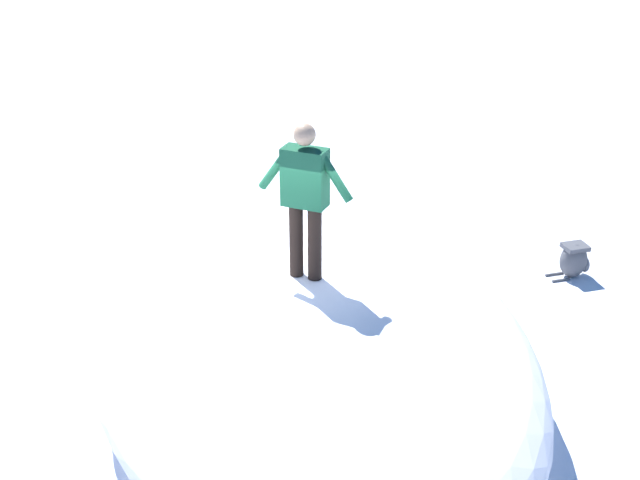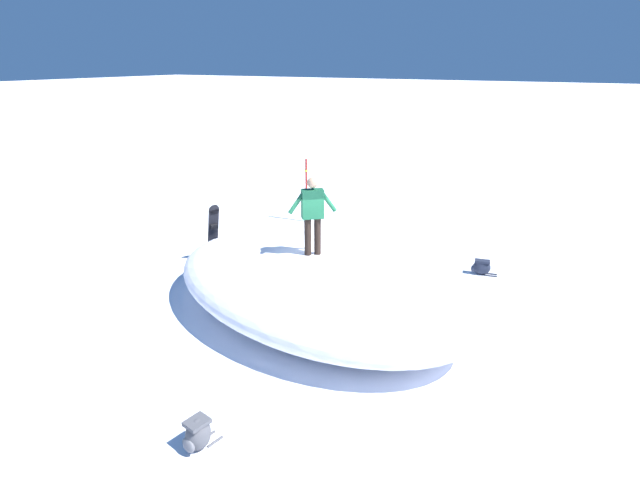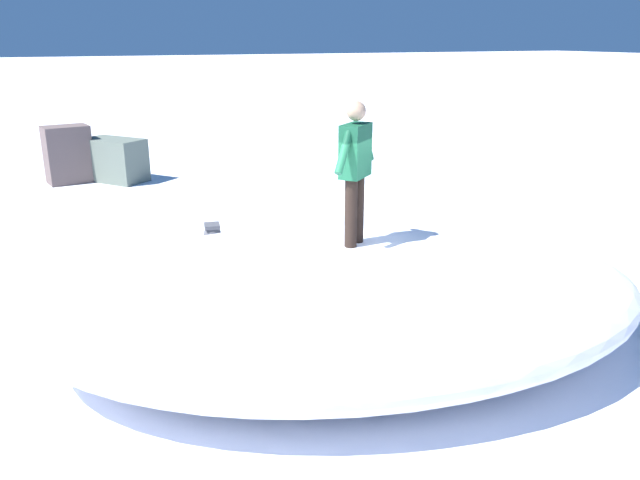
# 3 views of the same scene
# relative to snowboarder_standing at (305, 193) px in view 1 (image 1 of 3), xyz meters

# --- Properties ---
(ground) EXTENTS (240.00, 240.00, 0.00)m
(ground) POSITION_rel_snowboarder_standing_xyz_m (0.67, 0.47, -2.22)
(ground) COLOR white
(snow_mound) EXTENTS (7.97, 6.02, 1.31)m
(snow_mound) POSITION_rel_snowboarder_standing_xyz_m (0.09, -0.02, -1.57)
(snow_mound) COLOR white
(snow_mound) RESTS_ON ground
(snowboarder_standing) EXTENTS (0.81, 0.70, 1.60)m
(snowboarder_standing) POSITION_rel_snowboarder_standing_xyz_m (0.00, 0.00, 0.00)
(snowboarder_standing) COLOR black
(snowboarder_standing) RESTS_ON snow_mound
(backpack_near) EXTENTS (0.37, 0.59, 0.48)m
(backpack_near) POSITION_rel_snowboarder_standing_xyz_m (0.57, -4.24, -1.98)
(backpack_near) COLOR #4C4C51
(backpack_near) RESTS_ON ground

